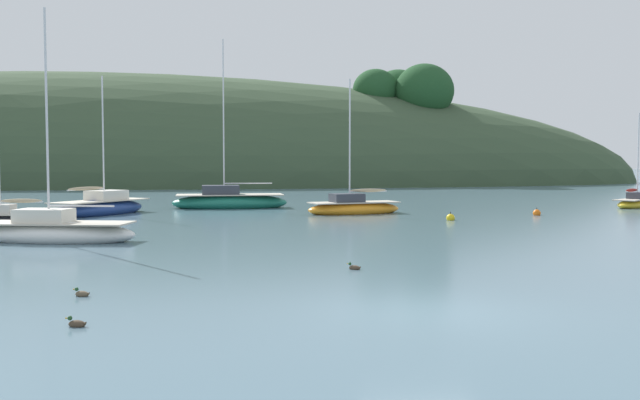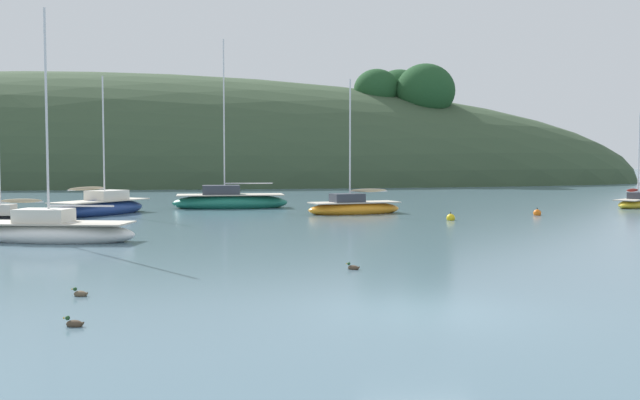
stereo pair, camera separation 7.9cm
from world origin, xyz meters
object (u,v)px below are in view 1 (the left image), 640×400
object	(u,v)px
mooring_buoy_channel	(537,213)
duck_lone_left	(354,268)
mooring_buoy_outer	(451,218)
duck_straggler	(77,324)
duck_lead	(82,294)
sailboat_red_portside	(101,207)
sailboat_black_sloop	(636,203)
sailboat_teal_outer	(5,219)
sailboat_blue_center	(353,207)
sailboat_orange_cutter	(229,201)
sailboat_cream_ketch	(56,232)

from	to	relation	value
mooring_buoy_channel	duck_lone_left	bearing A→B (deg)	-125.79
mooring_buoy_outer	duck_straggler	xyz separation A→B (m)	(-13.94, -22.32, -0.07)
duck_lead	sailboat_red_portside	bearing A→B (deg)	99.78
sailboat_black_sloop	mooring_buoy_outer	bearing A→B (deg)	-150.62
sailboat_teal_outer	mooring_buoy_channel	bearing A→B (deg)	6.78
duck_straggler	sailboat_red_portside	bearing A→B (deg)	99.84
sailboat_blue_center	mooring_buoy_channel	size ratio (longest dim) A/B	14.83
sailboat_black_sloop	duck_lead	bearing A→B (deg)	-136.89
sailboat_teal_outer	sailboat_orange_cutter	xyz separation A→B (m)	(10.45, 11.44, 0.13)
mooring_buoy_outer	duck_straggler	world-z (taller)	mooring_buoy_outer
sailboat_black_sloop	sailboat_orange_cutter	bearing A→B (deg)	175.10
sailboat_orange_cutter	mooring_buoy_outer	distance (m)	15.86
sailboat_black_sloop	duck_lone_left	xyz separation A→B (m)	(-22.71, -24.43, -0.26)
sailboat_teal_outer	mooring_buoy_outer	world-z (taller)	sailboat_teal_outer
sailboat_cream_ketch	sailboat_orange_cutter	size ratio (longest dim) A/B	0.82
sailboat_orange_cutter	mooring_buoy_channel	xyz separation A→B (m)	(17.43, -8.12, -0.32)
sailboat_red_portside	mooring_buoy_outer	xyz separation A→B (m)	(18.88, -6.13, -0.29)
sailboat_blue_center	mooring_buoy_channel	xyz separation A→B (m)	(10.13, -2.38, -0.24)
sailboat_blue_center	sailboat_black_sloop	size ratio (longest dim) A/B	1.26
sailboat_blue_center	sailboat_cream_ketch	world-z (taller)	sailboat_cream_ketch
sailboat_teal_outer	sailboat_red_portside	bearing A→B (deg)	64.78
mooring_buoy_channel	duck_lone_left	world-z (taller)	mooring_buoy_channel
sailboat_black_sloop	mooring_buoy_channel	distance (m)	10.98
sailboat_orange_cutter	duck_lead	bearing A→B (deg)	-95.51
sailboat_blue_center	duck_lead	world-z (taller)	sailboat_blue_center
sailboat_red_portside	duck_lead	distance (m)	25.72
sailboat_teal_outer	sailboat_orange_cutter	size ratio (longest dim) A/B	0.55
sailboat_orange_cutter	duck_lone_left	bearing A→B (deg)	-81.46
sailboat_cream_ketch	sailboat_blue_center	bearing A→B (deg)	43.13
sailboat_teal_outer	sailboat_orange_cutter	distance (m)	15.49
duck_lead	duck_lone_left	distance (m)	7.65
sailboat_black_sloop	mooring_buoy_outer	xyz separation A→B (m)	(-15.12, -8.51, -0.19)
sailboat_teal_outer	duck_lone_left	world-z (taller)	sailboat_teal_outer
sailboat_red_portside	duck_lead	xyz separation A→B (m)	(4.37, -25.35, -0.36)
sailboat_red_portside	duck_lone_left	world-z (taller)	sailboat_red_portside
duck_lead	sailboat_blue_center	bearing A→B (deg)	67.22
sailboat_orange_cutter	mooring_buoy_channel	distance (m)	19.23
sailboat_teal_outer	mooring_buoy_outer	xyz separation A→B (m)	(22.06, 0.63, -0.20)
sailboat_teal_outer	mooring_buoy_channel	distance (m)	28.07
sailboat_blue_center	mooring_buoy_outer	distance (m)	6.65
sailboat_black_sloop	duck_lead	size ratio (longest dim) A/B	15.47
sailboat_blue_center	sailboat_red_portside	world-z (taller)	sailboat_red_portside
mooring_buoy_outer	sailboat_cream_ketch	bearing A→B (deg)	-156.74
duck_straggler	duck_lone_left	bearing A→B (deg)	45.26
sailboat_black_sloop	mooring_buoy_channel	world-z (taller)	sailboat_black_sloop
duck_straggler	duck_lead	size ratio (longest dim) A/B	1.01
sailboat_cream_ketch	sailboat_orange_cutter	xyz separation A→B (m)	(6.33, 18.51, 0.06)
sailboat_blue_center	duck_lead	xyz separation A→B (m)	(-10.19, -24.28, -0.31)
sailboat_blue_center	sailboat_orange_cutter	size ratio (longest dim) A/B	0.72
sailboat_black_sloop	duck_lead	world-z (taller)	sailboat_black_sloop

